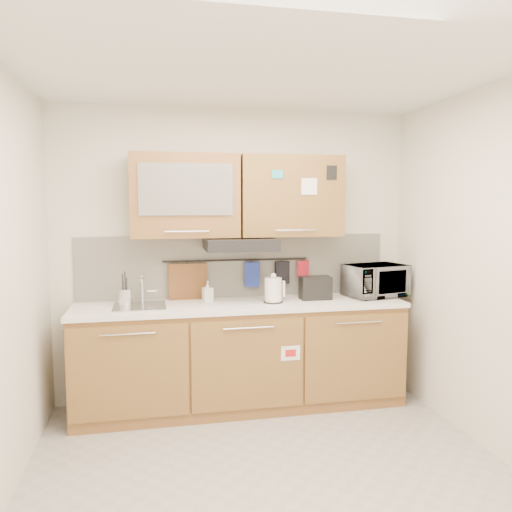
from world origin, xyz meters
name	(u,v)px	position (x,y,z in m)	size (l,w,h in m)	color
floor	(274,479)	(0.00, 0.00, 0.00)	(3.20, 3.20, 0.00)	#9E9993
ceiling	(276,61)	(0.00, 0.00, 2.60)	(3.20, 3.20, 0.00)	white
wall_back	(235,255)	(0.00, 1.50, 1.30)	(3.20, 3.20, 0.00)	silver
wall_right	(503,272)	(1.60, 0.00, 1.30)	(3.00, 3.00, 0.00)	silver
base_cabinet	(242,361)	(0.00, 1.19, 0.41)	(2.80, 0.64, 0.88)	#955D34
countertop	(241,305)	(0.00, 1.19, 0.90)	(2.82, 0.62, 0.04)	white
backsplash	(236,266)	(0.00, 1.49, 1.20)	(2.80, 0.02, 0.56)	silver
upper_cabinets	(238,196)	(0.00, 1.32, 1.83)	(1.82, 0.37, 0.70)	#955D34
range_hood	(240,244)	(0.00, 1.25, 1.42)	(0.60, 0.46, 0.10)	black
sink	(140,306)	(-0.85, 1.21, 0.92)	(0.42, 0.40, 0.26)	silver
utensil_rail	(236,260)	(0.00, 1.45, 1.26)	(0.02, 0.02, 1.30)	black
utensil_crock	(125,297)	(-0.96, 1.24, 1.00)	(0.12, 0.12, 0.29)	silver
kettle	(273,291)	(0.27, 1.15, 1.02)	(0.19, 0.17, 0.26)	white
toaster	(315,288)	(0.67, 1.22, 1.02)	(0.27, 0.17, 0.20)	black
microwave	(375,281)	(1.25, 1.24, 1.07)	(0.53, 0.36, 0.29)	#999999
soap_bottle	(208,291)	(-0.28, 1.32, 1.01)	(0.08, 0.08, 0.18)	#999999
cutting_board	(188,287)	(-0.44, 1.44, 1.03)	(0.34, 0.02, 0.41)	brown
oven_mitt	(252,274)	(0.14, 1.44, 1.13)	(0.13, 0.03, 0.22)	#21349B
dark_pouch	(282,273)	(0.42, 1.44, 1.14)	(0.13, 0.04, 0.21)	black
pot_holder	(303,269)	(0.62, 1.44, 1.16)	(0.12, 0.02, 0.15)	#B61829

